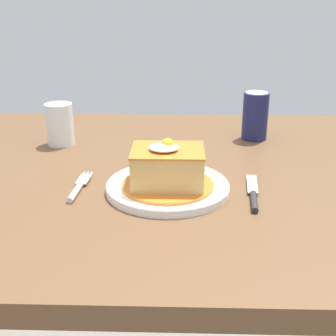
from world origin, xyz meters
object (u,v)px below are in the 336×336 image
(fork, at_px, (78,188))
(drinking_glass, at_px, (60,127))
(main_plate, at_px, (168,187))
(knife, at_px, (253,196))
(soda_can, at_px, (255,116))

(fork, distance_m, drinking_glass, 0.31)
(main_plate, relative_size, drinking_glass, 2.29)
(knife, height_order, drinking_glass, drinking_glass)
(main_plate, xyz_separation_m, knife, (0.16, -0.03, -0.00))
(drinking_glass, bearing_deg, knife, -35.73)
(knife, relative_size, drinking_glass, 1.58)
(fork, xyz_separation_m, drinking_glass, (-0.11, 0.29, 0.04))
(fork, relative_size, knife, 0.85)
(main_plate, distance_m, drinking_glass, 0.40)
(main_plate, bearing_deg, knife, -11.84)
(soda_can, bearing_deg, fork, -138.27)
(knife, xyz_separation_m, soda_can, (0.06, 0.38, 0.06))
(main_plate, bearing_deg, fork, -178.34)
(soda_can, bearing_deg, main_plate, -122.27)
(knife, xyz_separation_m, drinking_glass, (-0.44, 0.32, 0.04))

